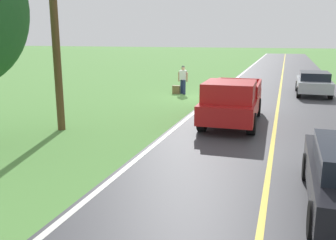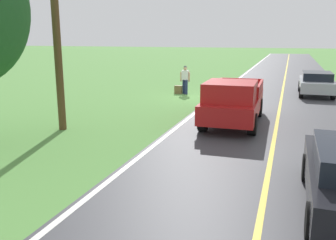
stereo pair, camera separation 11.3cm
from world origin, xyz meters
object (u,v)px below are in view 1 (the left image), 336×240
object	(u,v)px
pickup_truck_passing	(232,101)
utility_pole_roadside	(54,9)
suitcase_carried	(176,90)
hitchhiker_walking	(183,78)
sedan_near_oncoming	(314,83)

from	to	relation	value
pickup_truck_passing	utility_pole_roadside	bearing A→B (deg)	25.52
suitcase_carried	utility_pole_roadside	bearing A→B (deg)	-9.21
suitcase_carried	utility_pole_roadside	xyz separation A→B (m)	(1.61, 9.88, 4.17)
hitchhiker_walking	pickup_truck_passing	size ratio (longest dim) A/B	0.32
pickup_truck_passing	utility_pole_roadside	size ratio (longest dim) A/B	0.61
utility_pole_roadside	suitcase_carried	bearing A→B (deg)	-99.25
pickup_truck_passing	hitchhiker_walking	bearing A→B (deg)	-60.63
suitcase_carried	pickup_truck_passing	xyz separation A→B (m)	(-4.41, 7.01, 0.71)
hitchhiker_walking	suitcase_carried	size ratio (longest dim) A/B	3.44
utility_pole_roadside	pickup_truck_passing	bearing A→B (deg)	-154.48
pickup_truck_passing	sedan_near_oncoming	world-z (taller)	pickup_truck_passing
hitchhiker_walking	pickup_truck_passing	xyz separation A→B (m)	(-3.99, 7.09, -0.01)
suitcase_carried	sedan_near_oncoming	distance (m)	8.33
pickup_truck_passing	utility_pole_roadside	distance (m)	7.52
pickup_truck_passing	sedan_near_oncoming	size ratio (longest dim) A/B	1.23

